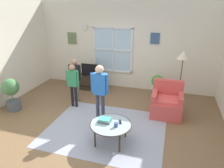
# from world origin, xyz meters

# --- Properties ---
(ground_plane) EXTENTS (6.46, 5.89, 0.02)m
(ground_plane) POSITION_xyz_m (0.00, 0.00, -0.01)
(ground_plane) COLOR brown
(back_wall) EXTENTS (5.86, 0.17, 2.83)m
(back_wall) POSITION_xyz_m (-0.02, 2.70, 1.41)
(back_wall) COLOR silver
(back_wall) RESTS_ON ground_plane
(area_rug) EXTENTS (2.66, 2.19, 0.01)m
(area_rug) POSITION_xyz_m (0.23, -0.03, 0.00)
(area_rug) COLOR #999EAD
(area_rug) RESTS_ON ground_plane
(tv_stand) EXTENTS (1.03, 0.48, 0.44)m
(tv_stand) POSITION_xyz_m (-1.04, 2.18, 0.22)
(tv_stand) COLOR #2D2319
(tv_stand) RESTS_ON ground_plane
(television) EXTENTS (0.62, 0.08, 0.43)m
(television) POSITION_xyz_m (-1.04, 2.18, 0.66)
(television) COLOR #4C4C4C
(television) RESTS_ON tv_stand
(armchair) EXTENTS (0.76, 0.74, 0.87)m
(armchair) POSITION_xyz_m (1.52, 1.07, 0.33)
(armchair) COLOR #D14C47
(armchair) RESTS_ON ground_plane
(coffee_table) EXTENTS (0.86, 0.86, 0.43)m
(coffee_table) POSITION_xyz_m (0.48, -0.45, 0.41)
(coffee_table) COLOR #99B2B7
(coffee_table) RESTS_ON ground_plane
(book_stack) EXTENTS (0.26, 0.19, 0.08)m
(book_stack) POSITION_xyz_m (0.33, -0.40, 0.47)
(book_stack) COLOR #416159
(book_stack) RESTS_ON coffee_table
(cup) EXTENTS (0.08, 0.08, 0.09)m
(cup) POSITION_xyz_m (0.60, -0.51, 0.47)
(cup) COLOR #334C8C
(cup) RESTS_ON coffee_table
(remote_near_books) EXTENTS (0.08, 0.15, 0.02)m
(remote_near_books) POSITION_xyz_m (0.64, -0.33, 0.44)
(remote_near_books) COLOR black
(remote_near_books) RESTS_ON coffee_table
(person_blue_shirt) EXTENTS (0.43, 0.20, 1.43)m
(person_blue_shirt) POSITION_xyz_m (-0.01, 0.28, 0.89)
(person_blue_shirt) COLOR #333851
(person_blue_shirt) RESTS_ON ground_plane
(person_black_shirt) EXTENTS (0.38, 0.17, 1.28)m
(person_black_shirt) POSITION_xyz_m (-1.10, 1.18, 0.80)
(person_black_shirt) COLOR #726656
(person_black_shirt) RESTS_ON ground_plane
(person_green_shirt) EXTENTS (0.37, 0.17, 1.23)m
(person_green_shirt) POSITION_xyz_m (-0.97, 0.79, 0.77)
(person_green_shirt) COLOR black
(person_green_shirt) RESTS_ON ground_plane
(potted_plant_by_window) EXTENTS (0.36, 0.36, 0.71)m
(potted_plant_by_window) POSITION_xyz_m (1.17, 2.13, 0.44)
(potted_plant_by_window) COLOR silver
(potted_plant_by_window) RESTS_ON ground_plane
(potted_plant_corner) EXTENTS (0.45, 0.45, 0.89)m
(potted_plant_corner) POSITION_xyz_m (-2.48, 0.15, 0.51)
(potted_plant_corner) COLOR #4C565B
(potted_plant_corner) RESTS_ON ground_plane
(floor_lamp) EXTENTS (0.32, 0.32, 1.59)m
(floor_lamp) POSITION_xyz_m (1.81, 1.67, 1.33)
(floor_lamp) COLOR black
(floor_lamp) RESTS_ON ground_plane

